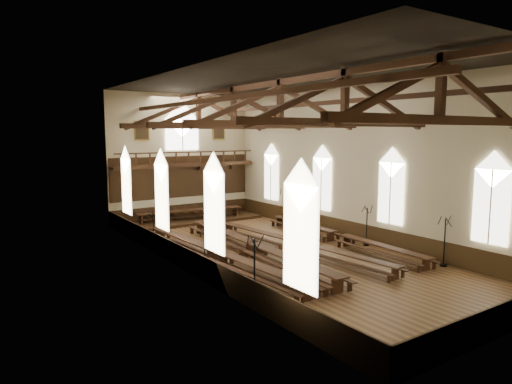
# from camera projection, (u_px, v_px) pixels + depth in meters

# --- Properties ---
(ground) EXTENTS (26.00, 26.00, 0.00)m
(ground) POSITION_uv_depth(u_px,v_px,m) (279.00, 253.00, 26.41)
(ground) COLOR brown
(ground) RESTS_ON ground
(room_walls) EXTENTS (26.00, 26.00, 26.00)m
(room_walls) POSITION_uv_depth(u_px,v_px,m) (280.00, 141.00, 25.59)
(room_walls) COLOR #C3B093
(room_walls) RESTS_ON ground
(wainscot_band) EXTENTS (12.00, 26.00, 1.20)m
(wainscot_band) POSITION_uv_depth(u_px,v_px,m) (279.00, 243.00, 26.33)
(wainscot_band) COLOR #382510
(wainscot_band) RESTS_ON ground
(side_windows) EXTENTS (11.85, 19.80, 4.50)m
(side_windows) POSITION_uv_depth(u_px,v_px,m) (280.00, 189.00, 25.93)
(side_windows) COLOR white
(side_windows) RESTS_ON room_walls
(end_window) EXTENTS (2.80, 0.12, 3.80)m
(end_window) POSITION_uv_depth(u_px,v_px,m) (182.00, 129.00, 36.10)
(end_window) COLOR white
(end_window) RESTS_ON room_walls
(minstrels_gallery) EXTENTS (11.80, 1.24, 3.70)m
(minstrels_gallery) POSITION_uv_depth(u_px,v_px,m) (184.00, 171.00, 36.32)
(minstrels_gallery) COLOR #3B2313
(minstrels_gallery) RESTS_ON room_walls
(portraits) EXTENTS (7.75, 0.09, 1.45)m
(portraits) POSITION_uv_depth(u_px,v_px,m) (182.00, 131.00, 36.11)
(portraits) COLOR brown
(portraits) RESTS_ON room_walls
(roof_trusses) EXTENTS (11.70, 25.70, 2.80)m
(roof_trusses) POSITION_uv_depth(u_px,v_px,m) (280.00, 110.00, 25.36)
(roof_trusses) COLOR #3B2313
(roof_trusses) RESTS_ON room_walls
(refectory_row_a) EXTENTS (1.95, 14.60, 0.76)m
(refectory_row_a) POSITION_uv_depth(u_px,v_px,m) (217.00, 254.00, 24.22)
(refectory_row_a) COLOR #3B2313
(refectory_row_a) RESTS_ON ground
(refectory_row_b) EXTENTS (2.03, 15.06, 0.81)m
(refectory_row_b) POSITION_uv_depth(u_px,v_px,m) (253.00, 246.00, 25.74)
(refectory_row_b) COLOR #3B2313
(refectory_row_b) RESTS_ON ground
(refectory_row_c) EXTENTS (2.04, 14.02, 0.70)m
(refectory_row_c) POSITION_uv_depth(u_px,v_px,m) (296.00, 244.00, 26.61)
(refectory_row_c) COLOR #3B2313
(refectory_row_c) RESTS_ON ground
(refectory_row_d) EXTENTS (1.77, 13.99, 0.70)m
(refectory_row_d) POSITION_uv_depth(u_px,v_px,m) (339.00, 236.00, 28.69)
(refectory_row_d) COLOR #3B2313
(refectory_row_d) RESTS_ON ground
(dais) EXTENTS (11.40, 3.18, 0.21)m
(dais) POSITION_uv_depth(u_px,v_px,m) (191.00, 221.00, 35.70)
(dais) COLOR #382510
(dais) RESTS_ON ground
(high_table) EXTENTS (8.41, 1.96, 0.78)m
(high_table) POSITION_uv_depth(u_px,v_px,m) (190.00, 211.00, 35.60)
(high_table) COLOR #3B2313
(high_table) RESTS_ON dais
(high_chairs) EXTENTS (7.62, 0.43, 0.93)m
(high_chairs) POSITION_uv_depth(u_px,v_px,m) (186.00, 212.00, 36.28)
(high_chairs) COLOR #3B2313
(high_chairs) RESTS_ON dais
(candelabrum_left_near) EXTENTS (0.77, 0.87, 2.84)m
(candelabrum_left_near) POSITION_uv_depth(u_px,v_px,m) (254.00, 283.00, 18.54)
(candelabrum_left_near) COLOR black
(candelabrum_left_near) RESTS_ON ground
(candelabrum_left_mid) EXTENTS (0.61, 0.71, 2.30)m
(candelabrum_left_mid) POSITION_uv_depth(u_px,v_px,m) (205.00, 262.00, 22.12)
(candelabrum_left_mid) COLOR black
(candelabrum_left_mid) RESTS_ON ground
(candelabrum_left_far) EXTENTS (0.68, 0.70, 2.33)m
(candelabrum_left_far) POSITION_uv_depth(u_px,v_px,m) (154.00, 236.00, 27.59)
(candelabrum_left_far) COLOR black
(candelabrum_left_far) RESTS_ON ground
(candelabrum_right_near) EXTENTS (0.71, 0.82, 2.66)m
(candelabrum_right_near) POSITION_uv_depth(u_px,v_px,m) (444.00, 251.00, 23.73)
(candelabrum_right_near) COLOR black
(candelabrum_right_near) RESTS_ON ground
(candelabrum_right_mid) EXTENTS (0.76, 0.72, 2.52)m
(candelabrum_right_mid) POSITION_uv_depth(u_px,v_px,m) (366.00, 234.00, 28.11)
(candelabrum_right_mid) COLOR black
(candelabrum_right_mid) RESTS_ON ground
(candelabrum_right_far) EXTENTS (0.78, 0.84, 2.76)m
(candelabrum_right_far) POSITION_uv_depth(u_px,v_px,m) (284.00, 213.00, 34.94)
(candelabrum_right_far) COLOR black
(candelabrum_right_far) RESTS_ON ground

